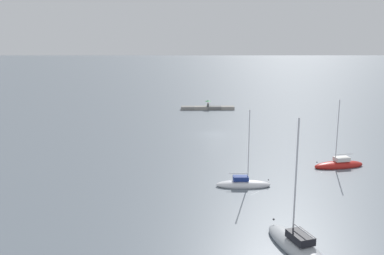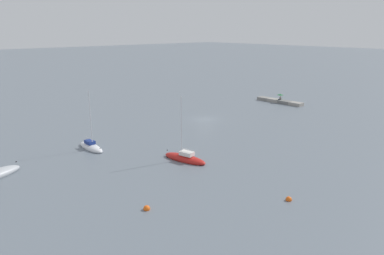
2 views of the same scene
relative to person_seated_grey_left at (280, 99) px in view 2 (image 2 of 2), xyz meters
name	(u,v)px [view 2 (image 2 of 2)]	position (x,y,z in m)	size (l,w,h in m)	color
ground_plane	(205,119)	(0.09, 21.87, -0.91)	(500.00, 500.00, 0.00)	slate
seawall_pier	(280,101)	(0.09, 0.01, -0.58)	(10.60, 1.73, 0.65)	gray
person_seated_grey_left	(280,99)	(0.00, 0.00, 0.00)	(0.46, 0.65, 0.73)	#1E2333
umbrella_open_green	(280,95)	(-0.01, 0.01, 0.86)	(1.29, 1.29, 1.28)	black
sailboat_white_near	(91,147)	(-1.32, 44.13, -0.64)	(5.37, 1.57, 7.94)	silver
sailboat_red_mid	(185,158)	(-12.93, 37.99, -0.62)	(6.11, 2.81, 8.01)	red
mooring_buoy_near	(289,199)	(-27.30, 37.95, -0.81)	(0.56, 0.56, 0.56)	#EA5914
mooring_buoy_mid	(147,209)	(-19.99, 48.63, -0.80)	(0.59, 0.59, 0.59)	#EA5914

